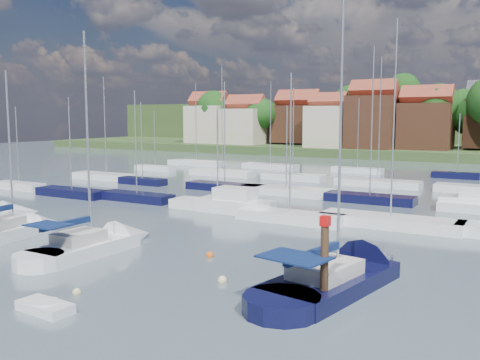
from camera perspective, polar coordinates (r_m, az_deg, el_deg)
The scene contains 13 objects.
ground at distance 63.60m, azimuth 12.87°, elevation -1.03°, with size 260.00×260.00×0.00m, color #425059.
sailboat_left at distance 41.68m, azimuth -22.54°, elevation -5.00°, with size 3.84×9.46×12.62m.
sailboat_centre at distance 35.52m, azimuth -14.71°, elevation -6.71°, with size 3.08×10.92×14.80m.
sailboat_navy at distance 28.69m, azimuth 11.54°, elevation -9.91°, with size 5.73×13.57×18.16m.
tender at distance 25.56m, azimuth -20.08°, elevation -12.62°, with size 2.69×1.37×0.57m.
timber_piling at distance 24.46m, azimuth 8.95°, elevation -10.86°, with size 0.40×0.40×6.46m.
buoy_c at distance 33.59m, azimuth -21.35°, elevation -8.38°, with size 0.49×0.49×0.49m, color #D85914.
buoy_d at distance 27.51m, azimuth -17.01°, elevation -11.57°, with size 0.41×0.41×0.41m, color beige.
buoy_e at distance 32.97m, azimuth -3.22°, elevation -8.19°, with size 0.48×0.48×0.48m, color #D85914.
buoy_f at distance 23.23m, azimuth 2.53°, elevation -14.77°, with size 0.48×0.48×0.48m, color #D85914.
buoy_g at distance 28.13m, azimuth -1.89°, elevation -10.86°, with size 0.50×0.50×0.50m, color beige.
marina_field at distance 58.40m, azimuth 13.26°, elevation -1.30°, with size 79.62×41.41×15.93m.
far_shore_town at distance 153.84m, azimuth 24.02°, elevation 4.82°, with size 212.46×90.00×22.27m.
Camera 1 is at (18.43, -20.27, 8.57)m, focal length 40.00 mm.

